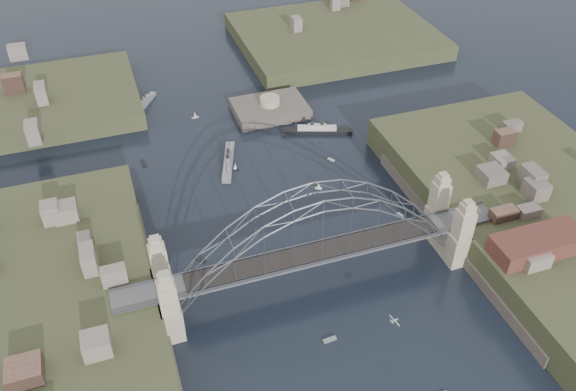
{
  "coord_description": "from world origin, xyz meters",
  "views": [
    {
      "loc": [
        -34.9,
        -83.75,
        96.31
      ],
      "look_at": [
        0.0,
        18.0,
        10.0
      ],
      "focal_mm": 37.72,
      "sensor_mm": 36.0,
      "label": 1
    }
  ],
  "objects_px": {
    "ocean_liner": "(317,130)",
    "naval_cruiser_far": "(144,103)",
    "wharf_shed": "(538,244)",
    "naval_cruiser_near": "(228,161)",
    "fort_island": "(270,114)",
    "bridge": "(317,239)"
  },
  "relations": [
    {
      "from": "fort_island",
      "to": "naval_cruiser_far",
      "type": "xyz_separation_m",
      "value": [
        -35.85,
        16.95,
        1.09
      ]
    },
    {
      "from": "fort_island",
      "to": "ocean_liner",
      "type": "xyz_separation_m",
      "value": [
        9.59,
        -15.06,
        1.13
      ]
    },
    {
      "from": "wharf_shed",
      "to": "ocean_liner",
      "type": "distance_m",
      "value": 73.07
    },
    {
      "from": "fort_island",
      "to": "naval_cruiser_near",
      "type": "height_order",
      "value": "fort_island"
    },
    {
      "from": "bridge",
      "to": "ocean_liner",
      "type": "xyz_separation_m",
      "value": [
        21.59,
        54.94,
        -11.54
      ]
    },
    {
      "from": "naval_cruiser_near",
      "to": "wharf_shed",
      "type": "bearing_deg",
      "value": -50.79
    },
    {
      "from": "bridge",
      "to": "fort_island",
      "type": "height_order",
      "value": "bridge"
    },
    {
      "from": "wharf_shed",
      "to": "fort_island",
      "type": "bearing_deg",
      "value": 110.85
    },
    {
      "from": "ocean_liner",
      "to": "naval_cruiser_far",
      "type": "bearing_deg",
      "value": 144.84
    },
    {
      "from": "bridge",
      "to": "naval_cruiser_far",
      "type": "height_order",
      "value": "bridge"
    },
    {
      "from": "ocean_liner",
      "to": "bridge",
      "type": "bearing_deg",
      "value": -111.46
    },
    {
      "from": "wharf_shed",
      "to": "naval_cruiser_near",
      "type": "bearing_deg",
      "value": 129.21
    },
    {
      "from": "bridge",
      "to": "naval_cruiser_near",
      "type": "xyz_separation_m",
      "value": [
        -6.78,
        48.23,
        -11.49
      ]
    },
    {
      "from": "ocean_liner",
      "to": "naval_cruiser_near",
      "type": "bearing_deg",
      "value": -166.69
    },
    {
      "from": "wharf_shed",
      "to": "ocean_liner",
      "type": "height_order",
      "value": "wharf_shed"
    },
    {
      "from": "naval_cruiser_near",
      "to": "naval_cruiser_far",
      "type": "height_order",
      "value": "naval_cruiser_near"
    },
    {
      "from": "bridge",
      "to": "naval_cruiser_far",
      "type": "bearing_deg",
      "value": 105.34
    },
    {
      "from": "fort_island",
      "to": "ocean_liner",
      "type": "height_order",
      "value": "fort_island"
    },
    {
      "from": "bridge",
      "to": "fort_island",
      "type": "distance_m",
      "value": 72.14
    },
    {
      "from": "bridge",
      "to": "wharf_shed",
      "type": "bearing_deg",
      "value": -17.65
    },
    {
      "from": "fort_island",
      "to": "naval_cruiser_near",
      "type": "xyz_separation_m",
      "value": [
        -18.78,
        -21.77,
        1.18
      ]
    },
    {
      "from": "bridge",
      "to": "naval_cruiser_far",
      "type": "distance_m",
      "value": 90.9
    }
  ]
}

